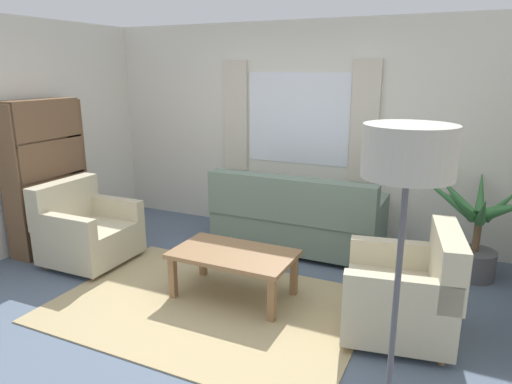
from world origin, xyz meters
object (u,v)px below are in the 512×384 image
at_px(armchair_left, 86,231).
at_px(coffee_table, 234,258).
at_px(armchair_right, 407,293).
at_px(bookshelf, 50,175).
at_px(potted_plant, 475,234).
at_px(couch, 296,220).
at_px(standing_lamp, 407,176).

xyz_separation_m(armchair_left, coffee_table, (1.82, -0.04, 0.03)).
xyz_separation_m(armchair_left, armchair_right, (3.33, -0.01, 0.00)).
relative_size(armchair_left, bookshelf, 0.51).
distance_m(potted_plant, bookshelf, 4.61).
bearing_deg(potted_plant, couch, -177.22).
relative_size(bookshelf, standing_lamp, 0.95).
relative_size(armchair_right, standing_lamp, 0.54).
bearing_deg(armchair_left, couch, -57.66).
xyz_separation_m(couch, armchair_right, (1.39, -1.27, -0.01)).
relative_size(couch, bookshelf, 1.10).
relative_size(armchair_left, coffee_table, 0.80).
height_order(bookshelf, standing_lamp, standing_lamp).
relative_size(couch, armchair_left, 2.16).
bearing_deg(coffee_table, couch, 84.66).
bearing_deg(standing_lamp, couch, 119.44).
bearing_deg(standing_lamp, armchair_right, 93.41).
distance_m(armchair_left, coffee_table, 1.82).
distance_m(couch, armchair_right, 1.88).
bearing_deg(standing_lamp, coffee_table, 140.75).
xyz_separation_m(couch, armchair_left, (-1.94, -1.26, -0.01)).
height_order(couch, potted_plant, potted_plant).
height_order(armchair_left, armchair_right, same).
xyz_separation_m(potted_plant, standing_lamp, (-0.39, -2.69, 1.11)).
height_order(armchair_right, coffee_table, armchair_right).
bearing_deg(potted_plant, armchair_left, -160.39).
relative_size(couch, potted_plant, 1.63).
xyz_separation_m(couch, potted_plant, (1.85, 0.09, 0.10)).
height_order(couch, standing_lamp, standing_lamp).
xyz_separation_m(armchair_right, coffee_table, (-1.51, -0.03, 0.03)).
xyz_separation_m(armchair_right, potted_plant, (0.47, 1.36, 0.11)).
relative_size(couch, armchair_right, 1.97).
height_order(potted_plant, standing_lamp, standing_lamp).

